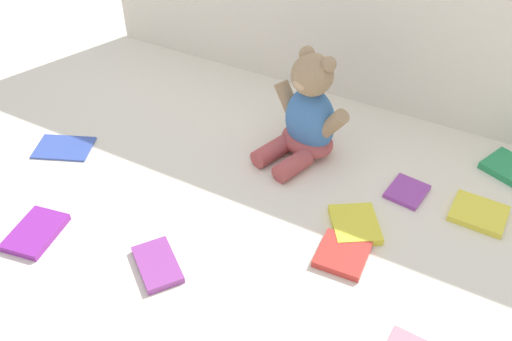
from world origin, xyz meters
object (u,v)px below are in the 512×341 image
at_px(book_case_0, 157,264).
at_px(book_case_5, 407,191).
at_px(book_case_2, 342,255).
at_px(teddy_bear, 308,118).
at_px(book_case_6, 355,224).
at_px(book_case_3, 479,213).
at_px(book_case_8, 64,147).
at_px(book_case_4, 36,232).

bearing_deg(book_case_0, book_case_5, 176.76).
relative_size(book_case_2, book_case_5, 1.10).
height_order(teddy_bear, book_case_6, teddy_bear).
bearing_deg(book_case_6, book_case_5, -145.68).
height_order(book_case_5, book_case_6, book_case_6).
bearing_deg(book_case_0, book_case_6, 169.96).
relative_size(teddy_bear, book_case_3, 2.38).
distance_m(book_case_3, book_case_5, 0.16).
height_order(teddy_bear, book_case_8, teddy_bear).
distance_m(book_case_4, book_case_5, 0.82).
bearing_deg(book_case_2, teddy_bear, -56.94).
relative_size(book_case_4, book_case_8, 0.91).
xyz_separation_m(book_case_3, book_case_8, (-0.96, -0.26, -0.00)).
height_order(book_case_0, book_case_3, same).
bearing_deg(teddy_bear, book_case_0, -84.02).
bearing_deg(teddy_bear, book_case_5, 11.46).
height_order(book_case_5, book_case_8, same).
xyz_separation_m(book_case_3, book_case_6, (-0.22, -0.16, 0.00)).
height_order(book_case_0, book_case_2, book_case_2).
distance_m(book_case_0, book_case_4, 0.28).
height_order(book_case_0, book_case_6, book_case_6).
xyz_separation_m(teddy_bear, book_case_4, (-0.38, -0.53, -0.09)).
xyz_separation_m(book_case_4, book_case_6, (0.58, 0.34, 0.00)).
distance_m(book_case_3, book_case_8, 0.99).
bearing_deg(book_case_8, book_case_2, -113.08).
height_order(book_case_2, book_case_3, book_case_2).
distance_m(book_case_0, book_case_8, 0.48).
relative_size(book_case_3, book_case_8, 0.82).
height_order(teddy_bear, book_case_5, teddy_bear).
xyz_separation_m(book_case_5, book_case_8, (-0.80, -0.25, -0.00)).
distance_m(teddy_bear, book_case_6, 0.29).
relative_size(book_case_0, book_case_4, 0.95).
relative_size(book_case_6, book_case_8, 0.81).
height_order(book_case_0, book_case_8, book_case_0).
height_order(book_case_0, book_case_5, book_case_0).
bearing_deg(teddy_bear, book_case_6, -25.02).
xyz_separation_m(teddy_bear, book_case_3, (0.43, -0.03, -0.09)).
height_order(teddy_bear, book_case_2, teddy_bear).
xyz_separation_m(book_case_2, book_case_3, (0.22, 0.25, -0.00)).
bearing_deg(book_case_2, book_case_3, -134.64).
distance_m(book_case_2, book_case_6, 0.09).
relative_size(book_case_0, book_case_5, 1.32).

